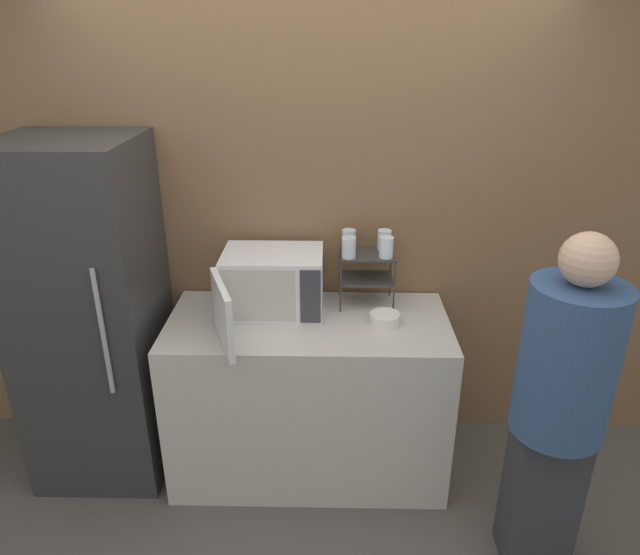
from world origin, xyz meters
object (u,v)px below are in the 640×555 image
object	(u,v)px
glass_back_left	(349,240)
glass_front_left	(349,247)
microwave	(271,283)
dish_rack	(367,267)
bowl	(385,319)
glass_back_right	(384,240)
refrigerator	(92,316)
glass_front_right	(386,247)
person	(561,395)

from	to	relation	value
glass_back_left	glass_front_left	bearing A→B (deg)	-91.36
microwave	dish_rack	bearing A→B (deg)	12.12
dish_rack	bowl	distance (m)	0.31
glass_back_right	refrigerator	distance (m)	1.58
glass_front_left	glass_back_right	distance (m)	0.22
glass_front_right	person	distance (m)	1.08
glass_front_left	bowl	bearing A→B (deg)	-43.89
bowl	person	bearing A→B (deg)	-39.33
microwave	refrigerator	world-z (taller)	refrigerator
glass_front_left	glass_back_left	xyz separation A→B (m)	(0.00, 0.12, 0.00)
glass_back_right	glass_front_right	world-z (taller)	same
dish_rack	refrigerator	size ratio (longest dim) A/B	0.16
glass_back_right	bowl	bearing A→B (deg)	-91.51
microwave	glass_front_right	size ratio (longest dim) A/B	6.89
microwave	dish_rack	distance (m)	0.52
glass_back_right	refrigerator	size ratio (longest dim) A/B	0.06
microwave	bowl	xyz separation A→B (m)	(0.59, -0.13, -0.13)
glass_back_right	person	world-z (taller)	person
glass_back_left	person	bearing A→B (deg)	-44.60
glass_back_right	microwave	bearing A→B (deg)	-164.58
glass_front_right	person	bearing A→B (deg)	-47.76
glass_back_left	dish_rack	bearing A→B (deg)	-29.46
glass_back_right	glass_front_left	bearing A→B (deg)	-148.56
glass_front_right	glass_back_left	size ratio (longest dim) A/B	1.00
dish_rack	glass_back_right	bearing A→B (deg)	31.50
microwave	glass_front_right	distance (m)	0.63
dish_rack	glass_back_right	size ratio (longest dim) A/B	2.69
microwave	bowl	world-z (taller)	microwave
glass_back_right	glass_back_left	size ratio (longest dim) A/B	1.00
microwave	glass_back_left	bearing A→B (deg)	21.92
dish_rack	glass_back_left	world-z (taller)	glass_back_left
person	dish_rack	bearing A→B (deg)	133.89
glass_front_right	person	world-z (taller)	person
glass_front_right	person	xyz separation A→B (m)	(0.68, -0.75, -0.37)
glass_back_left	glass_front_right	bearing A→B (deg)	-29.88
glass_front_right	glass_back_left	xyz separation A→B (m)	(-0.19, 0.11, 0.00)
glass_front_left	glass_back_right	bearing A→B (deg)	31.44
bowl	refrigerator	xyz separation A→B (m)	(-1.52, 0.05, -0.03)
dish_rack	glass_front_right	bearing A→B (deg)	-30.31
dish_rack	glass_front_left	size ratio (longest dim) A/B	2.69
microwave	glass_back_right	distance (m)	0.64
microwave	glass_front_left	size ratio (longest dim) A/B	6.89
glass_front_left	refrigerator	bearing A→B (deg)	-174.52
dish_rack	glass_front_right	size ratio (longest dim) A/B	2.69
glass_back_left	refrigerator	world-z (taller)	refrigerator
glass_back_right	person	size ratio (longest dim) A/B	0.07
bowl	person	distance (m)	0.89
microwave	glass_front_left	distance (m)	0.45
glass_front_left	glass_back_left	bearing A→B (deg)	88.64
bowl	dish_rack	bearing A→B (deg)	109.32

